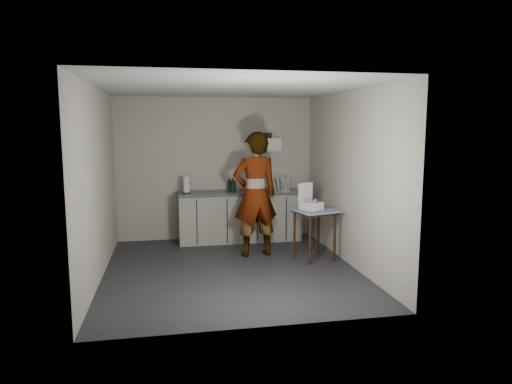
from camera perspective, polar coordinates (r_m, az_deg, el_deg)
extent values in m
plane|color=#29282D|center=(6.77, -3.16, -9.62)|extent=(4.00, 4.00, 0.00)
cube|color=beige|center=(8.46, -5.05, 2.90)|extent=(3.60, 0.02, 2.60)
cube|color=beige|center=(6.96, 11.53, 1.67)|extent=(0.02, 4.00, 2.60)
cube|color=beige|center=(6.51, -19.07, 0.96)|extent=(0.02, 4.00, 2.60)
cube|color=silver|center=(6.47, -3.34, 12.84)|extent=(3.60, 4.00, 0.01)
cube|color=black|center=(8.43, -2.02, -5.77)|extent=(2.20, 0.52, 0.08)
cube|color=beige|center=(8.35, -2.03, -3.17)|extent=(2.20, 0.58, 0.86)
cube|color=#474851|center=(8.27, -2.05, -0.08)|extent=(2.24, 0.62, 0.05)
cube|color=black|center=(7.98, -7.40, -3.76)|extent=(0.02, 0.01, 0.80)
cube|color=black|center=(8.03, -3.62, -3.63)|extent=(0.02, 0.01, 0.80)
cube|color=black|center=(8.12, 0.17, -3.50)|extent=(0.01, 0.01, 0.80)
cube|color=black|center=(8.23, 3.80, -3.35)|extent=(0.02, 0.01, 0.80)
cube|color=white|center=(8.52, 1.70, 6.00)|extent=(0.42, 0.16, 0.24)
cube|color=white|center=(8.58, 1.63, 5.08)|extent=(0.30, 0.06, 0.04)
cube|color=black|center=(8.43, 1.50, 7.06)|extent=(0.14, 0.02, 0.10)
cylinder|color=#39210D|center=(6.93, 6.75, -6.11)|extent=(0.04, 0.04, 0.73)
cylinder|color=#39210D|center=(7.17, 9.81, -5.68)|extent=(0.04, 0.04, 0.73)
cylinder|color=#39210D|center=(7.30, 4.84, -5.35)|extent=(0.04, 0.04, 0.73)
cylinder|color=#39210D|center=(7.53, 7.81, -4.97)|extent=(0.04, 0.04, 0.73)
cube|color=#39210D|center=(7.15, 7.36, -2.52)|extent=(0.66, 0.66, 0.04)
cube|color=navy|center=(7.14, 7.36, -2.27)|extent=(0.75, 0.75, 0.03)
imported|color=#B2A593|center=(7.28, -0.10, -0.31)|extent=(0.78, 0.57, 1.99)
imported|color=black|center=(8.23, -2.87, 0.98)|extent=(0.14, 0.14, 0.26)
cylinder|color=red|center=(8.27, -1.60, 0.52)|extent=(0.06, 0.06, 0.12)
cylinder|color=black|center=(8.24, -3.34, 0.82)|extent=(0.06, 0.06, 0.22)
cylinder|color=black|center=(8.13, -8.66, -0.07)|extent=(0.17, 0.17, 0.02)
cylinder|color=white|center=(8.11, -8.69, 0.97)|extent=(0.12, 0.12, 0.28)
cube|color=silver|center=(8.40, 2.72, 0.28)|extent=(0.40, 0.30, 0.02)
cylinder|color=silver|center=(8.21, 1.71, 1.10)|extent=(0.01, 0.01, 0.26)
cylinder|color=silver|center=(8.30, 4.16, 1.16)|extent=(0.01, 0.01, 0.26)
cylinder|color=silver|center=(8.46, 1.32, 1.31)|extent=(0.01, 0.01, 0.26)
cylinder|color=silver|center=(8.55, 3.71, 1.36)|extent=(0.01, 0.01, 0.26)
cylinder|color=white|center=(8.36, 2.05, 1.08)|extent=(0.05, 0.22, 0.22)
cylinder|color=white|center=(8.38, 2.59, 1.09)|extent=(0.05, 0.22, 0.22)
cylinder|color=white|center=(8.39, 3.13, 1.11)|extent=(0.05, 0.22, 0.22)
cube|color=white|center=(7.13, 6.92, -2.13)|extent=(0.37, 0.37, 0.01)
cube|color=white|center=(7.02, 7.67, -1.82)|extent=(0.27, 0.12, 0.10)
cube|color=white|center=(7.23, 6.21, -1.52)|extent=(0.27, 0.12, 0.10)
cube|color=white|center=(7.03, 6.08, -1.78)|extent=(0.12, 0.27, 0.10)
cube|color=white|center=(7.21, 7.75, -1.56)|extent=(0.12, 0.27, 0.10)
cube|color=white|center=(7.20, 6.18, 0.02)|extent=(0.27, 0.12, 0.28)
cylinder|color=white|center=(7.12, 6.93, -1.67)|extent=(0.19, 0.19, 0.10)
sphere|color=#F95B8E|center=(7.06, 6.83, -1.17)|extent=(0.06, 0.06, 0.06)
sphere|color=#5180DE|center=(7.11, 7.43, -1.11)|extent=(0.06, 0.06, 0.06)
sphere|color=#62EE83|center=(7.15, 6.69, -1.05)|extent=(0.06, 0.06, 0.06)
sphere|color=#F95B8E|center=(7.12, 6.45, -1.09)|extent=(0.06, 0.06, 0.06)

